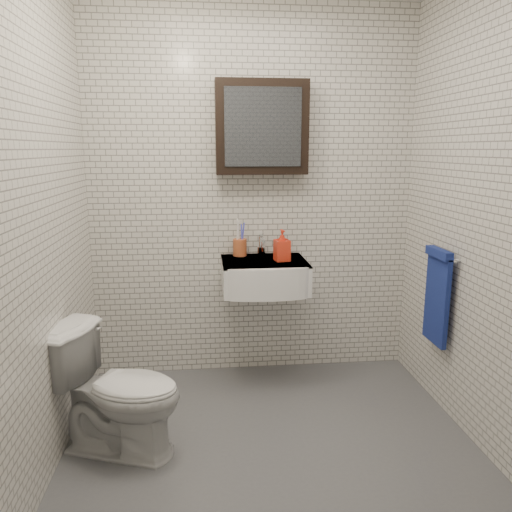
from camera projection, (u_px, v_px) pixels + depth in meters
The scene contains 9 objects.
ground at pixel (272, 445), 2.69m from camera, with size 2.20×2.00×0.01m, color #53555B.
room_shell at pixel (274, 170), 2.38m from camera, with size 2.22×2.02×2.51m.
washbasin at pixel (265, 276), 3.25m from camera, with size 0.55×0.50×0.20m.
faucet at pixel (261, 246), 3.40m from camera, with size 0.06×0.20×0.15m.
mirror_cabinet at pixel (262, 128), 3.23m from camera, with size 0.60×0.15×0.60m.
towel_rail at pixel (437, 292), 2.98m from camera, with size 0.09×0.30×0.58m.
toothbrush_cup at pixel (240, 246), 3.40m from camera, with size 0.12×0.12×0.25m.
soap_bottle at pixel (282, 245), 3.23m from camera, with size 0.09×0.09×0.20m, color orange.
toilet at pixel (118, 390), 2.58m from camera, with size 0.38×0.67×0.68m, color white.
Camera 1 is at (-0.34, -2.39, 1.57)m, focal length 35.00 mm.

